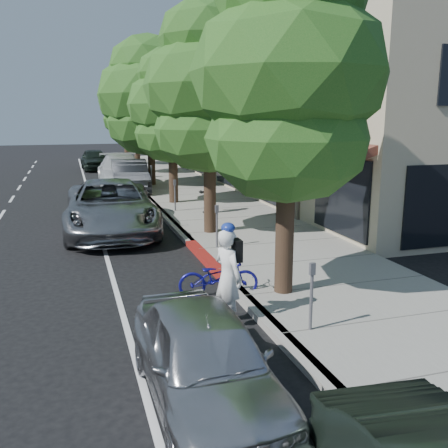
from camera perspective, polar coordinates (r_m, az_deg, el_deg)
name	(u,v)px	position (r m, az deg, el deg)	size (l,w,h in m)	color
ground	(218,274)	(12.73, -0.64, -5.76)	(120.00, 120.00, 0.00)	black
sidewalk	(217,210)	(20.79, -0.85, 1.61)	(4.60, 56.00, 0.15)	gray
curb	(162,213)	(20.27, -7.10, 1.24)	(0.30, 56.00, 0.15)	#9E998E
curb_red_segment	(208,261)	(13.63, -1.84, -4.20)	(0.32, 4.00, 0.15)	maroon
storefront_building	(283,122)	(32.34, 6.72, 11.49)	(10.00, 36.00, 7.00)	#C0AF94
street_tree_0	(289,78)	(10.56, 7.42, 16.20)	(4.06, 4.06, 7.42)	black
street_tree_1	(209,89)	(16.21, -1.70, 15.13)	(4.21, 4.21, 7.53)	black
street_tree_2	(172,107)	(22.03, -5.99, 13.16)	(3.88, 3.88, 6.83)	black
street_tree_3	(150,97)	(27.95, -8.51, 14.18)	(5.67, 5.67, 8.17)	black
street_tree_4	(135,109)	(33.88, -10.08, 12.82)	(3.98, 3.98, 6.92)	black
street_tree_5	(125,102)	(39.84, -11.25, 13.48)	(4.11, 4.11, 7.69)	black
cyclist	(228,277)	(9.51, 0.46, -6.11)	(0.69, 0.45, 1.89)	white
bicycle	(219,277)	(11.06, -0.63, -6.07)	(0.62, 1.77, 0.93)	navy
silver_suv	(111,207)	(17.42, -12.84, 1.92)	(2.96, 6.41, 1.78)	#98999D
dark_sedan	(130,176)	(26.45, -10.74, 5.39)	(1.77, 5.07, 1.67)	#232529
white_pickup	(122,172)	(28.20, -11.63, 5.89)	(2.49, 6.13, 1.78)	silver
dark_suv_far	(95,159)	(37.89, -14.56, 7.15)	(1.79, 4.44, 1.51)	black
near_car_a	(205,359)	(7.11, -2.20, -15.11)	(1.62, 4.02, 1.37)	#B6B6BB
pedestrian	(208,193)	(19.76, -1.87, 3.58)	(0.77, 0.60, 1.58)	black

